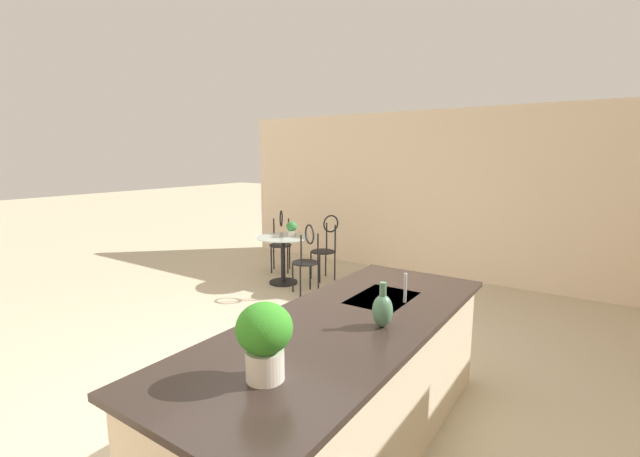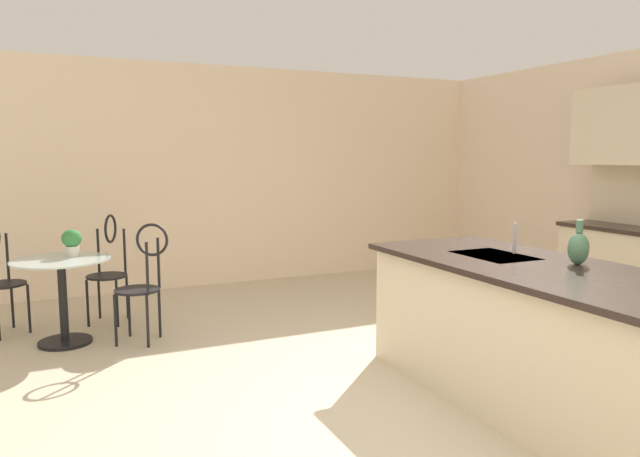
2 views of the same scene
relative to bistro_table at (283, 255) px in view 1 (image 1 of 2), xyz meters
The scene contains 11 objects.
ground_plane 3.13m from the bistro_table, 37.86° to the left, with size 40.00×40.00×0.00m, color beige.
wall_left_window 2.78m from the bistro_table, 133.55° to the left, with size 0.12×7.80×2.70m, color beige.
kitchen_island 3.89m from the bistro_table, 45.06° to the left, with size 2.80×1.06×0.92m.
bistro_table is the anchor object (origin of this frame).
chair_near_window 0.69m from the bistro_table, 69.03° to the left, with size 0.52×0.52×1.04m.
chair_by_island 0.77m from the bistro_table, 138.29° to the right, with size 0.52×0.52×1.04m.
chair_toward_desk 0.72m from the bistro_table, 143.31° to the left, with size 0.52×0.51×1.04m.
sink_faucet 3.71m from the bistro_table, 53.14° to the left, with size 0.02×0.02×0.22m, color #B2B5BA.
potted_plant_on_table 0.45m from the bistro_table, 136.43° to the left, with size 0.17×0.17×0.24m.
potted_plant_counter_far 4.62m from the bistro_table, 37.98° to the left, with size 0.27×0.27×0.38m.
vase_on_counter 4.07m from the bistro_table, 47.96° to the left, with size 0.13×0.13×0.29m.
Camera 1 is at (2.58, 2.19, 1.99)m, focal length 23.98 mm.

